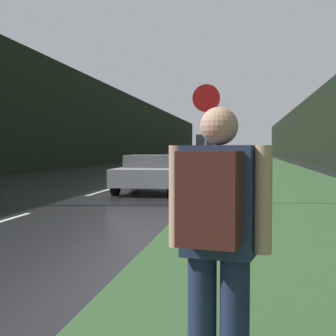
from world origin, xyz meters
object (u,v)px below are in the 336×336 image
at_px(hitchhiker_with_backpack, 217,237).
at_px(delivery_truck, 205,146).
at_px(car_passing_near, 151,173).
at_px(stop_sign, 206,130).
at_px(car_oncoming, 176,157).
at_px(car_passing_far, 200,159).

relative_size(hitchhiker_with_backpack, delivery_truck, 0.22).
bearing_deg(hitchhiker_with_backpack, car_passing_near, 114.40).
height_order(stop_sign, delivery_truck, delivery_truck).
bearing_deg(stop_sign, hitchhiker_with_backpack, -84.91).
bearing_deg(car_passing_near, stop_sign, 123.33).
height_order(hitchhiker_with_backpack, car_passing_near, hitchhiker_with_backpack).
bearing_deg(stop_sign, delivery_truck, 94.83).
relative_size(car_passing_near, delivery_truck, 0.52).
bearing_deg(car_passing_near, car_oncoming, -83.23).
distance_m(car_passing_far, car_oncoming, 12.14).
height_order(stop_sign, car_passing_far, stop_sign).
xyz_separation_m(car_passing_near, delivery_truck, (-3.48, 63.56, 1.31)).
distance_m(hitchhiker_with_backpack, car_passing_near, 13.57).
bearing_deg(delivery_truck, car_oncoming, -90.00).
height_order(hitchhiker_with_backpack, delivery_truck, delivery_truck).
distance_m(car_passing_near, delivery_truck, 63.67).
bearing_deg(stop_sign, car_passing_near, 123.33).
xyz_separation_m(stop_sign, car_oncoming, (-5.64, 32.57, -1.32)).
bearing_deg(car_passing_far, stop_sign, 95.91).
distance_m(car_oncoming, delivery_truck, 34.31).
bearing_deg(hitchhiker_with_backpack, car_passing_far, 107.05).
distance_m(stop_sign, delivery_truck, 67.09).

